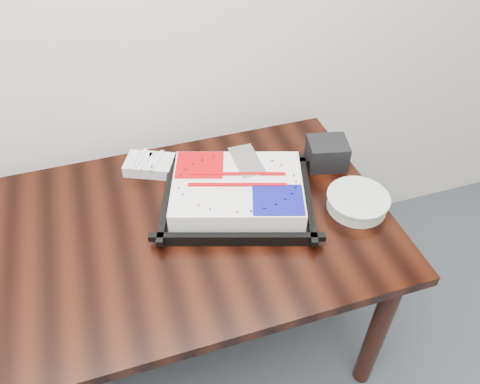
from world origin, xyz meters
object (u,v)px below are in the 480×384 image
object	(u,v)px
napkin_box	(327,153)
plate_stack	(357,202)
cake_tray	(237,193)
table	(127,256)

from	to	relation	value
napkin_box	plate_stack	bearing A→B (deg)	-90.00
cake_tray	napkin_box	xyz separation A→B (m)	(0.39, 0.10, 0.00)
cake_tray	napkin_box	distance (m)	0.40
plate_stack	napkin_box	distance (m)	0.25
table	plate_stack	size ratio (longest dim) A/B	8.33
table	cake_tray	bearing A→B (deg)	6.68
cake_tray	plate_stack	distance (m)	0.42
cake_tray	napkin_box	bearing A→B (deg)	14.81
plate_stack	napkin_box	world-z (taller)	napkin_box
cake_tray	plate_stack	bearing A→B (deg)	-20.78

